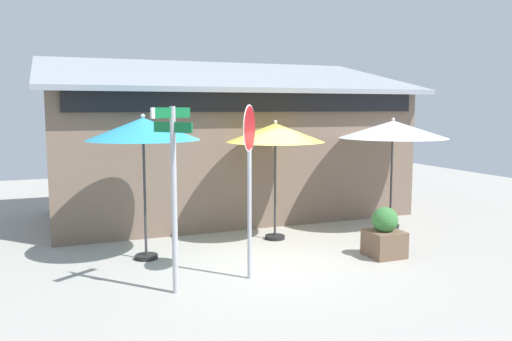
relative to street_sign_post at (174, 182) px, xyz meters
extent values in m
cube|color=#9E9B93|center=(2.02, 1.02, -1.83)|extent=(28.00, 28.00, 0.10)
cube|color=#705B4C|center=(2.78, 5.71, -0.09)|extent=(9.18, 4.22, 3.38)
cube|color=#999EA8|center=(2.78, 5.56, 2.00)|extent=(9.68, 4.85, 1.07)
cube|color=black|center=(2.78, 3.55, 1.25)|extent=(8.58, 0.16, 0.44)
cylinder|color=#A8AAB2|center=(0.00, 0.00, -0.31)|extent=(0.09, 0.09, 2.93)
cube|color=#116B38|center=(0.00, 0.00, 1.06)|extent=(0.66, 0.46, 0.16)
cube|color=#116B38|center=(0.00, 0.00, 0.84)|extent=(0.46, 0.66, 0.16)
cube|color=white|center=(-0.34, -0.23, 1.06)|extent=(0.07, 0.06, 0.16)
cylinder|color=#A8AAB2|center=(1.34, 0.24, -0.66)|extent=(0.07, 0.07, 2.23)
cylinder|color=white|center=(1.34, 0.24, 0.79)|extent=(0.46, 0.66, 0.79)
cylinder|color=red|center=(1.34, 0.24, 0.79)|extent=(0.44, 0.62, 0.74)
cylinder|color=black|center=(-0.10, 2.05, -1.74)|extent=(0.44, 0.44, 0.08)
cylinder|color=#333335|center=(-0.10, 2.05, -0.60)|extent=(0.05, 0.05, 2.35)
cone|color=#2D99BC|center=(-0.10, 2.05, 0.74)|extent=(2.14, 2.14, 0.42)
sphere|color=silver|center=(-0.10, 2.05, 0.98)|extent=(0.08, 0.08, 0.08)
cylinder|color=black|center=(2.83, 2.54, -1.74)|extent=(0.44, 0.44, 0.08)
cylinder|color=#333335|center=(2.83, 2.54, -0.67)|extent=(0.05, 0.05, 2.22)
cone|color=#EAD14C|center=(2.83, 2.54, 0.59)|extent=(2.16, 2.16, 0.41)
sphere|color=silver|center=(2.83, 2.54, 0.83)|extent=(0.08, 0.08, 0.08)
cylinder|color=black|center=(5.90, 2.53, -1.74)|extent=(0.44, 0.44, 0.08)
cylinder|color=#333335|center=(5.90, 2.53, -0.66)|extent=(0.05, 0.05, 2.24)
cone|color=white|center=(5.90, 2.53, 0.62)|extent=(2.58, 2.58, 0.42)
sphere|color=silver|center=(5.90, 2.53, 0.85)|extent=(0.08, 0.08, 0.08)
cube|color=brown|center=(4.27, 0.49, -1.52)|extent=(0.67, 0.67, 0.51)
sphere|color=#387538|center=(4.27, 0.49, -1.04)|extent=(0.51, 0.51, 0.51)
camera|label=1|loc=(-1.76, -7.86, 1.14)|focal=36.61mm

